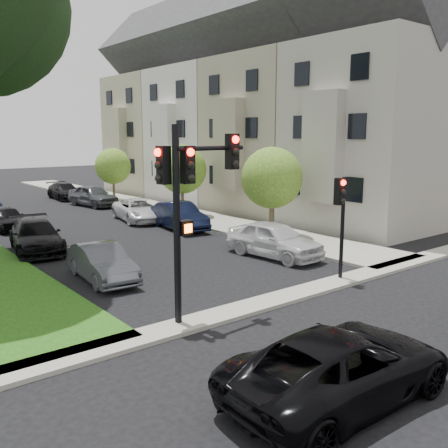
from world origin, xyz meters
TOP-DOWN VIEW (x-y plane):
  - ground at (0.00, 0.00)m, footprint 140.00×140.00m
  - sidewalk_right at (6.75, 24.00)m, footprint 3.50×44.00m
  - sidewalk_cross at (0.00, 2.00)m, footprint 60.00×1.00m
  - house_a at (12.45, 8.00)m, footprint 7.70×7.55m
  - house_b at (12.45, 15.50)m, footprint 7.70×7.55m
  - house_c at (12.45, 23.00)m, footprint 7.70×7.55m
  - house_d at (12.45, 30.50)m, footprint 7.70×7.55m
  - small_tree_a at (6.20, 9.05)m, footprint 3.03×3.03m
  - small_tree_b at (6.20, 16.97)m, footprint 3.01×3.01m
  - small_tree_c at (6.20, 26.42)m, footprint 2.73×2.73m
  - traffic_signal_main at (-3.38, 2.23)m, footprint 2.64×0.68m
  - traffic_signal_secondary at (2.94, 2.19)m, footprint 0.46×0.37m
  - car_cross_near at (-3.41, -2.97)m, footprint 5.16×2.44m
  - car_parked_0 at (3.62, 6.15)m, footprint 2.15×4.61m
  - car_parked_1 at (3.93, 13.88)m, footprint 2.15×4.66m
  - car_parked_2 at (3.50, 17.63)m, footprint 3.02×5.06m
  - car_parked_3 at (3.93, 25.12)m, footprint 2.47×4.73m
  - car_parked_4 at (3.78, 30.22)m, footprint 2.02×4.55m
  - car_parked_5 at (-3.56, 7.49)m, footprint 1.69×4.05m
  - car_parked_6 at (-3.93, 13.45)m, footprint 2.79×5.10m
  - car_parked_7 at (-3.51, 19.61)m, footprint 1.55×3.81m

SIDE VIEW (x-z plane):
  - ground at x=0.00m, z-range 0.00..0.00m
  - sidewalk_right at x=6.75m, z-range 0.00..0.12m
  - sidewalk_cross at x=0.00m, z-range 0.00..0.12m
  - car_parked_7 at x=-3.51m, z-range 0.00..1.29m
  - car_parked_4 at x=3.78m, z-range 0.00..1.30m
  - car_parked_5 at x=-3.56m, z-range 0.00..1.30m
  - car_parked_2 at x=3.50m, z-range 0.00..1.32m
  - car_parked_6 at x=-3.93m, z-range 0.00..1.40m
  - car_cross_near at x=-3.41m, z-range 0.00..1.42m
  - car_parked_1 at x=3.93m, z-range 0.00..1.48m
  - car_parked_0 at x=3.62m, z-range 0.00..1.53m
  - car_parked_3 at x=3.93m, z-range 0.00..1.53m
  - traffic_signal_secondary at x=2.94m, z-range 0.73..4.43m
  - small_tree_c at x=6.20m, z-range 0.68..4.76m
  - small_tree_b at x=6.20m, z-range 0.74..5.26m
  - small_tree_a at x=6.20m, z-range 0.75..5.29m
  - traffic_signal_main at x=-3.38m, z-range 1.02..6.42m
  - house_a at x=12.45m, z-range -1.05..14.92m
  - house_b at x=12.45m, z-range -1.05..14.92m
  - house_c at x=12.45m, z-range -1.05..14.92m
  - house_d at x=12.45m, z-range -1.05..14.92m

